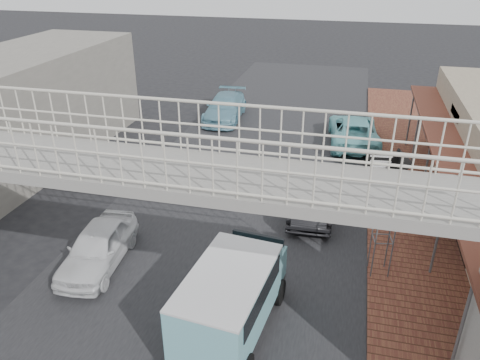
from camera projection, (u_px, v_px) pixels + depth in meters
The scene contains 14 objects.
ground at pixel (210, 261), 15.30m from camera, with size 120.00×120.00×0.00m, color black.
road_strip at pixel (210, 261), 15.29m from camera, with size 10.00×60.00×0.01m, color black.
sidewalk at pixel (411, 237), 16.49m from camera, with size 3.00×40.00×0.10m, color brown.
footbridge at pixel (153, 249), 10.41m from camera, with size 16.40×2.40×6.34m.
building_far_left at pixel (21, 109), 21.79m from camera, with size 5.00×14.00×5.00m, color gray.
white_hatchback at pixel (98, 247), 14.90m from camera, with size 1.55×3.85×1.31m, color white.
dark_sedan at pixel (312, 193), 18.01m from camera, with size 1.58×4.54×1.50m, color black.
angkot_curb at pixel (354, 130), 24.34m from camera, with size 2.39×5.18×1.44m, color #75C7CB.
angkot_far at pixel (225, 108), 27.90m from camera, with size 2.00×4.92×1.43m, color #669CB1.
angkot_van at pixel (231, 293), 11.92m from camera, with size 2.32×4.36×2.05m.
motorcycle_near at pixel (431, 220), 16.57m from camera, with size 0.63×1.80×0.95m, color black.
motorcycle_far at pixel (393, 174), 19.95m from camera, with size 0.43×1.51×0.91m, color black.
street_clock at pixel (388, 204), 13.60m from camera, with size 0.75×0.65×2.92m.
arrow_sign at pixel (403, 165), 16.24m from camera, with size 1.72×1.11×2.92m.
Camera 1 is at (3.97, -11.94, 9.15)m, focal length 35.00 mm.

